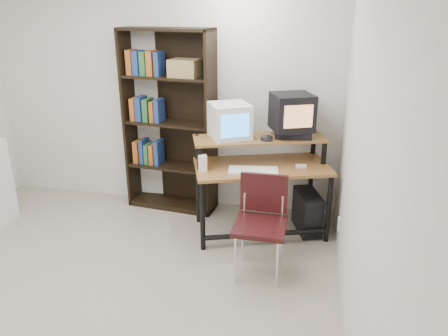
% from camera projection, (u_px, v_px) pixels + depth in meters
% --- Properties ---
extents(floor, '(4.00, 4.00, 0.01)m').
position_uv_depth(floor, '(88.00, 302.00, 3.50)').
color(floor, '#9E9683').
rests_on(floor, ground).
extents(back_wall, '(4.00, 0.01, 2.60)m').
position_uv_depth(back_wall, '(161.00, 93.00, 4.87)').
color(back_wall, silver).
rests_on(back_wall, floor).
extents(right_wall, '(0.01, 4.00, 2.60)m').
position_uv_depth(right_wall, '(365.00, 167.00, 2.67)').
color(right_wall, silver).
rests_on(right_wall, floor).
extents(computer_desk, '(1.46, 1.04, 0.98)m').
position_uv_depth(computer_desk, '(261.00, 168.00, 4.35)').
color(computer_desk, brown).
rests_on(computer_desk, floor).
extents(crt_monitor, '(0.50, 0.50, 0.35)m').
position_uv_depth(crt_monitor, '(230.00, 121.00, 4.31)').
color(crt_monitor, silver).
rests_on(crt_monitor, computer_desk).
extents(vcr, '(0.38, 0.29, 0.08)m').
position_uv_depth(vcr, '(293.00, 134.00, 4.37)').
color(vcr, black).
rests_on(vcr, computer_desk).
extents(crt_tv, '(0.49, 0.49, 0.36)m').
position_uv_depth(crt_tv, '(292.00, 112.00, 4.31)').
color(crt_tv, black).
rests_on(crt_tv, vcr).
extents(cd_spindle, '(0.17, 0.17, 0.05)m').
position_uv_depth(cd_spindle, '(267.00, 139.00, 4.26)').
color(cd_spindle, '#26262B').
rests_on(cd_spindle, computer_desk).
extents(keyboard, '(0.49, 0.27, 0.03)m').
position_uv_depth(keyboard, '(253.00, 171.00, 4.16)').
color(keyboard, silver).
rests_on(keyboard, computer_desk).
extents(mousepad, '(0.28, 0.26, 0.01)m').
position_uv_depth(mousepad, '(302.00, 168.00, 4.27)').
color(mousepad, black).
rests_on(mousepad, computer_desk).
extents(mouse, '(0.11, 0.08, 0.03)m').
position_uv_depth(mouse, '(301.00, 167.00, 4.26)').
color(mouse, white).
rests_on(mouse, mousepad).
extents(desk_speaker, '(0.10, 0.10, 0.17)m').
position_uv_depth(desk_speaker, '(203.00, 164.00, 4.15)').
color(desk_speaker, silver).
rests_on(desk_speaker, computer_desk).
extents(pc_tower, '(0.33, 0.49, 0.42)m').
position_uv_depth(pc_tower, '(307.00, 211.00, 4.53)').
color(pc_tower, black).
rests_on(pc_tower, floor).
extents(school_chair, '(0.44, 0.44, 0.87)m').
position_uv_depth(school_chair, '(261.00, 215.00, 3.75)').
color(school_chair, black).
rests_on(school_chair, floor).
extents(bookshelf, '(1.04, 0.45, 2.01)m').
position_uv_depth(bookshelf, '(170.00, 121.00, 4.82)').
color(bookshelf, black).
rests_on(bookshelf, floor).
extents(wall_outlet, '(0.02, 0.08, 0.12)m').
position_uv_depth(wall_outlet, '(339.00, 224.00, 4.09)').
color(wall_outlet, beige).
rests_on(wall_outlet, right_wall).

